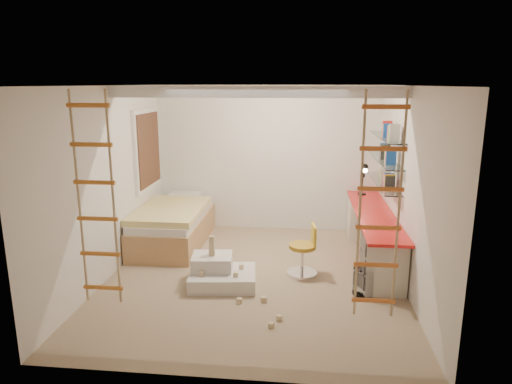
# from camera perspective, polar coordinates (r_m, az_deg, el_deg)

# --- Properties ---
(floor) EXTENTS (4.50, 4.50, 0.00)m
(floor) POSITION_cam_1_polar(r_m,az_deg,el_deg) (6.45, -0.29, -10.61)
(floor) COLOR #967A61
(floor) RESTS_ON ground
(ceiling_beam) EXTENTS (4.00, 0.18, 0.16)m
(ceiling_beam) POSITION_cam_1_polar(r_m,az_deg,el_deg) (6.19, -0.00, 12.43)
(ceiling_beam) COLOR white
(ceiling_beam) RESTS_ON ceiling
(window_frame) EXTENTS (0.06, 1.15, 1.35)m
(window_frame) POSITION_cam_1_polar(r_m,az_deg,el_deg) (7.88, -13.50, 5.20)
(window_frame) COLOR white
(window_frame) RESTS_ON wall_left
(window_blind) EXTENTS (0.02, 1.00, 1.20)m
(window_blind) POSITION_cam_1_polar(r_m,az_deg,el_deg) (7.87, -13.23, 5.20)
(window_blind) COLOR #4C2D1E
(window_blind) RESTS_ON window_frame
(rope_ladder_left) EXTENTS (0.41, 0.04, 2.13)m
(rope_ladder_left) POSITION_cam_1_polar(r_m,az_deg,el_deg) (4.70, -19.37, -1.04)
(rope_ladder_left) COLOR orange
(rope_ladder_left) RESTS_ON ceiling
(rope_ladder_right) EXTENTS (0.41, 0.04, 2.13)m
(rope_ladder_right) POSITION_cam_1_polar(r_m,az_deg,el_deg) (4.31, 15.16, -2.01)
(rope_ladder_right) COLOR orange
(rope_ladder_right) RESTS_ON ceiling
(waste_bin) EXTENTS (0.28, 0.28, 0.35)m
(waste_bin) POSITION_cam_1_polar(r_m,az_deg,el_deg) (6.07, 13.32, -10.81)
(waste_bin) COLOR white
(waste_bin) RESTS_ON floor
(desk) EXTENTS (0.56, 2.80, 0.75)m
(desk) POSITION_cam_1_polar(r_m,az_deg,el_deg) (7.15, 14.35, -5.11)
(desk) COLOR red
(desk) RESTS_ON floor
(shelves) EXTENTS (0.25, 1.80, 0.71)m
(shelves) POSITION_cam_1_polar(r_m,az_deg,el_deg) (7.18, 15.77, 3.88)
(shelves) COLOR white
(shelves) RESTS_ON wall_right
(bed) EXTENTS (1.02, 2.00, 0.69)m
(bed) POSITION_cam_1_polar(r_m,az_deg,el_deg) (7.74, -10.25, -4.06)
(bed) COLOR #AD7F51
(bed) RESTS_ON floor
(task_lamp) EXTENTS (0.14, 0.36, 0.57)m
(task_lamp) POSITION_cam_1_polar(r_m,az_deg,el_deg) (7.88, 13.36, 2.16)
(task_lamp) COLOR black
(task_lamp) RESTS_ON desk
(swivel_chair) EXTENTS (0.48, 0.48, 0.73)m
(swivel_chair) POSITION_cam_1_polar(r_m,az_deg,el_deg) (6.46, 5.99, -8.05)
(swivel_chair) COLOR #B58822
(swivel_chair) RESTS_ON floor
(play_platform) EXTENTS (0.94, 0.77, 0.39)m
(play_platform) POSITION_cam_1_polar(r_m,az_deg,el_deg) (6.21, -4.56, -10.13)
(play_platform) COLOR silver
(play_platform) RESTS_ON floor
(toy_blocks) EXTENTS (1.11, 1.20, 0.66)m
(toy_blocks) POSITION_cam_1_polar(r_m,az_deg,el_deg) (5.86, -2.70, -10.47)
(toy_blocks) COLOR #CCB284
(toy_blocks) RESTS_ON floor
(books) EXTENTS (0.14, 0.70, 0.92)m
(books) POSITION_cam_1_polar(r_m,az_deg,el_deg) (7.16, 15.82, 4.63)
(books) COLOR #262626
(books) RESTS_ON shelves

